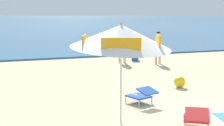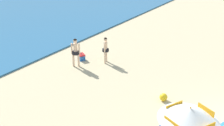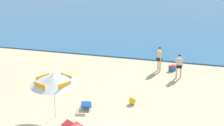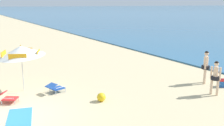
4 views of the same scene
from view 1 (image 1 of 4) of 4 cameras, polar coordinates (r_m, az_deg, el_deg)
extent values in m
cylinder|color=silver|center=(7.40, 1.57, -2.07)|extent=(0.04, 0.04, 2.26)
cone|color=white|center=(7.29, 1.60, 4.71)|extent=(2.60, 2.63, 0.70)
cube|color=orange|center=(8.12, 1.59, 4.27)|extent=(0.76, 0.35, 0.28)
cube|color=orange|center=(7.34, -4.85, 3.81)|extent=(0.35, 0.76, 0.28)
cube|color=orange|center=(6.48, 1.60, 3.22)|extent=(0.76, 0.35, 0.28)
cube|color=orange|center=(7.34, 8.04, 3.75)|extent=(0.35, 0.76, 0.28)
sphere|color=orange|center=(7.27, 1.61, 6.97)|extent=(0.06, 0.06, 0.06)
cube|color=red|center=(7.57, 14.48, -9.38)|extent=(0.76, 0.78, 0.04)
cube|color=red|center=(7.13, 14.72, -8.75)|extent=(0.63, 0.59, 0.22)
cylinder|color=silver|center=(7.86, 12.52, -9.48)|extent=(0.03, 0.03, 0.18)
cylinder|color=silver|center=(7.89, 16.13, -9.54)|extent=(0.03, 0.03, 0.18)
cylinder|color=silver|center=(7.52, 12.36, -8.46)|extent=(0.31, 0.47, 0.02)
cylinder|color=silver|center=(7.56, 16.65, -8.54)|extent=(0.31, 0.47, 0.02)
cube|color=#1E4799|center=(9.27, 4.69, -5.83)|extent=(0.67, 0.73, 0.04)
cube|color=#1E4799|center=(8.97, 6.25, -4.88)|extent=(0.59, 0.54, 0.15)
cylinder|color=silver|center=(9.35, 2.38, -6.38)|extent=(0.03, 0.03, 0.18)
cylinder|color=silver|center=(9.67, 4.61, -5.91)|extent=(0.03, 0.03, 0.18)
cylinder|color=silver|center=(8.94, 4.76, -7.10)|extent=(0.03, 0.03, 0.18)
cylinder|color=silver|center=(9.27, 7.00, -6.57)|extent=(0.03, 0.03, 0.18)
cylinder|color=silver|center=(9.06, 3.38, -5.37)|extent=(0.18, 0.52, 0.02)
cylinder|color=silver|center=(9.43, 5.95, -4.85)|extent=(0.18, 0.52, 0.02)
cylinder|color=beige|center=(16.57, 7.74, 1.16)|extent=(0.12, 0.12, 0.81)
cylinder|color=beige|center=(16.79, 8.36, 1.25)|extent=(0.12, 0.12, 0.81)
cylinder|color=black|center=(16.63, 8.08, 2.66)|extent=(0.40, 0.40, 0.17)
cylinder|color=beige|center=(16.61, 8.10, 3.57)|extent=(0.22, 0.22, 0.57)
cylinder|color=beige|center=(16.45, 7.65, 3.48)|extent=(0.09, 0.09, 0.61)
cylinder|color=beige|center=(16.76, 8.54, 3.55)|extent=(0.09, 0.09, 0.61)
sphere|color=beige|center=(16.58, 8.13, 5.05)|extent=(0.22, 0.22, 0.22)
sphere|color=black|center=(16.57, 8.13, 5.15)|extent=(0.20, 0.20, 0.20)
cylinder|color=beige|center=(17.08, 1.35, 1.58)|extent=(0.13, 0.13, 0.88)
cylinder|color=beige|center=(16.92, 2.24, 1.51)|extent=(0.13, 0.13, 0.88)
cylinder|color=black|center=(16.95, 1.80, 3.08)|extent=(0.44, 0.44, 0.18)
cylinder|color=beige|center=(16.93, 1.80, 4.07)|extent=(0.24, 0.24, 0.62)
cylinder|color=beige|center=(17.04, 1.17, 4.04)|extent=(0.10, 0.10, 0.66)
cylinder|color=beige|center=(16.81, 2.44, 3.97)|extent=(0.10, 0.10, 0.66)
sphere|color=beige|center=(16.90, 1.81, 5.64)|extent=(0.24, 0.24, 0.24)
sphere|color=black|center=(16.90, 1.81, 5.74)|extent=(0.22, 0.22, 0.22)
cube|color=#1E56A8|center=(17.75, 4.07, 0.90)|extent=(0.53, 0.58, 0.32)
cube|color=red|center=(17.72, 4.08, 1.55)|extent=(0.54, 0.60, 0.08)
cylinder|color=black|center=(17.72, 4.08, 1.72)|extent=(0.18, 0.31, 0.02)
sphere|color=yellow|center=(11.42, 11.77, -3.27)|extent=(0.40, 0.40, 0.40)
camera|label=2|loc=(9.79, -93.67, 39.17)|focal=53.16mm
camera|label=3|loc=(12.20, 102.85, 20.43)|focal=49.41mm
camera|label=4|loc=(16.42, 54.72, 11.21)|focal=41.44mm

